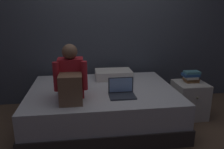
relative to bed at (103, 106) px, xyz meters
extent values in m
plane|color=brown|center=(0.20, -0.30, -0.25)|extent=(8.00, 8.00, 0.00)
cube|color=#424751|center=(0.20, 0.90, 1.10)|extent=(5.60, 0.10, 2.70)
cube|color=#332D2B|center=(0.00, 0.00, -0.15)|extent=(2.00, 1.50, 0.20)
cube|color=silver|center=(0.00, 0.00, 0.11)|extent=(1.96, 1.46, 0.31)
cube|color=beige|center=(1.30, 0.03, 0.01)|extent=(0.44, 0.44, 0.53)
sphere|color=gray|center=(1.30, -0.19, 0.13)|extent=(0.04, 0.04, 0.04)
cube|color=#B21E28|center=(-0.40, -0.24, 0.50)|extent=(0.30, 0.20, 0.48)
sphere|color=brown|center=(-0.40, -0.27, 0.82)|extent=(0.18, 0.18, 0.18)
cube|color=brown|center=(-0.40, -0.46, 0.43)|extent=(0.26, 0.24, 0.34)
cylinder|color=#B21E28|center=(-0.56, -0.38, 0.56)|extent=(0.07, 0.07, 0.34)
cylinder|color=#B21E28|center=(-0.24, -0.38, 0.56)|extent=(0.07, 0.07, 0.34)
cube|color=#333842|center=(0.21, -0.35, 0.27)|extent=(0.32, 0.22, 0.02)
cube|color=#333842|center=(0.21, -0.24, 0.38)|extent=(0.32, 0.01, 0.20)
cube|color=#8CB2EA|center=(0.21, -0.25, 0.38)|extent=(0.29, 0.00, 0.18)
cube|color=silver|center=(0.22, 0.45, 0.32)|extent=(0.56, 0.36, 0.13)
cube|color=brown|center=(1.32, 0.06, 0.29)|extent=(0.19, 0.13, 0.03)
cube|color=brown|center=(1.32, 0.07, 0.31)|extent=(0.22, 0.13, 0.02)
cube|color=beige|center=(1.31, 0.06, 0.34)|extent=(0.17, 0.15, 0.03)
cube|color=#284C84|center=(1.31, 0.08, 0.38)|extent=(0.23, 0.15, 0.04)
cube|color=teal|center=(1.33, 0.08, 0.41)|extent=(0.22, 0.14, 0.04)
camera|label=1|loc=(-0.26, -2.87, 1.28)|focal=35.76mm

